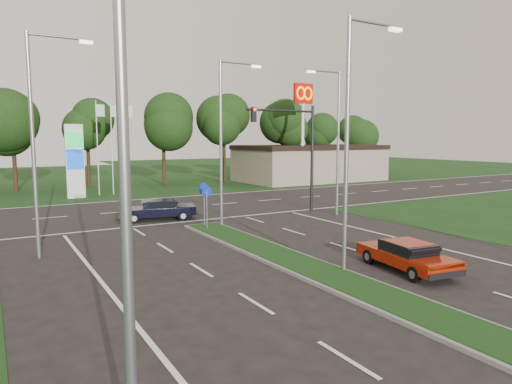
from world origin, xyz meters
TOP-DOWN VIEW (x-y plane):
  - ground at (0.00, 0.00)m, footprint 160.00×160.00m
  - verge_far at (0.00, 55.00)m, footprint 160.00×50.00m
  - cross_road at (0.00, 24.00)m, footprint 160.00×12.00m
  - median_kerb at (0.00, 4.00)m, footprint 2.00×26.00m
  - commercial_building at (22.00, 36.00)m, footprint 16.00×9.00m
  - streetlight_median_near at (1.00, 6.00)m, footprint 2.53×0.22m
  - streetlight_median_far at (1.00, 16.00)m, footprint 2.53×0.22m
  - streetlight_left_near at (-8.30, 0.00)m, footprint 2.53×0.22m
  - streetlight_left_far at (-8.30, 14.00)m, footprint 2.53×0.22m
  - streetlight_right_far at (8.80, 16.00)m, footprint 2.53×0.22m
  - traffic_signal at (7.19, 18.00)m, footprint 5.10×0.42m
  - median_signs at (0.00, 16.40)m, footprint 1.16×1.76m
  - gas_pylon at (-3.79, 33.05)m, footprint 5.80×1.26m
  - mcdonalds_sign at (18.00, 31.97)m, footprint 2.20×0.47m
  - treeline_far at (0.10, 39.93)m, footprint 6.00×6.00m
  - red_sedan at (3.06, 5.12)m, footprint 2.18×4.16m
  - navy_sedan at (-1.47, 19.99)m, footprint 4.67×2.74m

SIDE VIEW (x-z plane):
  - ground at x=0.00m, z-range 0.00..0.00m
  - verge_far at x=0.00m, z-range -0.01..0.01m
  - cross_road at x=0.00m, z-range -0.01..0.01m
  - median_kerb at x=0.00m, z-range 0.00..0.12m
  - red_sedan at x=3.06m, z-range 0.04..1.13m
  - navy_sedan at x=-1.47m, z-range 0.04..1.25m
  - median_signs at x=0.00m, z-range 0.52..2.90m
  - commercial_building at x=22.00m, z-range 0.00..4.00m
  - gas_pylon at x=-3.79m, z-range -0.80..7.20m
  - traffic_signal at x=7.19m, z-range 1.15..8.15m
  - streetlight_median_near at x=1.00m, z-range 0.58..9.58m
  - streetlight_median_far at x=1.00m, z-range 0.58..9.58m
  - streetlight_left_near at x=-8.30m, z-range 0.58..9.58m
  - streetlight_left_far at x=-8.30m, z-range 0.58..9.58m
  - streetlight_right_far at x=8.80m, z-range 0.58..9.58m
  - treeline_far at x=0.10m, z-range 1.88..11.78m
  - mcdonalds_sign at x=18.00m, z-range 2.79..13.19m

